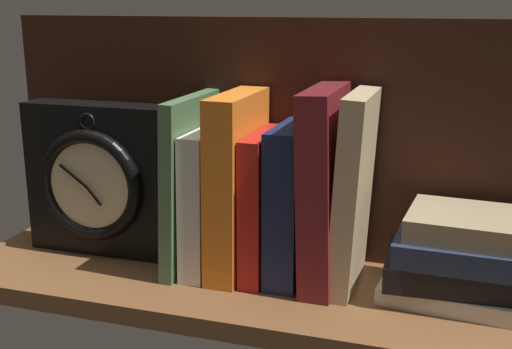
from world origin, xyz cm
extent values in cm
cube|color=brown|center=(0.00, 0.00, -1.25)|extent=(83.37, 24.49, 2.50)
cube|color=black|center=(0.00, 11.65, 16.85)|extent=(83.37, 1.20, 33.70)
cube|color=#476B44|center=(-10.54, 3.03, 11.83)|extent=(2.71, 16.03, 23.72)
cube|color=silver|center=(-7.72, 3.03, 9.72)|extent=(3.55, 14.65, 19.49)
cube|color=orange|center=(-3.75, 3.03, 12.16)|extent=(4.40, 15.02, 24.36)
cube|color=red|center=(0.03, 3.03, 9.68)|extent=(2.83, 13.54, 19.37)
cube|color=#192147|center=(3.81, 3.03, 10.26)|extent=(4.18, 13.07, 20.53)
cube|color=maroon|center=(8.18, 3.03, 12.73)|extent=(4.83, 15.02, 25.58)
cube|color=tan|center=(11.90, 3.03, 12.54)|extent=(4.04, 13.72, 25.19)
cube|color=black|center=(-24.90, 3.77, 10.93)|extent=(21.86, 5.14, 21.86)
torus|color=black|center=(-24.90, 0.80, 10.68)|extent=(16.16, 1.98, 16.16)
cylinder|color=beige|center=(-24.90, 0.80, 10.68)|extent=(13.04, 0.60, 13.04)
cube|color=black|center=(-23.86, 0.30, 9.47)|extent=(2.30, 0.30, 2.62)
cube|color=black|center=(-26.98, 0.30, 12.16)|extent=(4.33, 0.30, 3.20)
torus|color=black|center=(-24.90, 1.20, 19.76)|extent=(2.44, 0.44, 2.44)
cube|color=beige|center=(24.84, 2.20, 1.08)|extent=(18.04, 12.51, 2.15)
cube|color=black|center=(25.39, 2.71, 3.75)|extent=(18.32, 12.63, 3.19)
cube|color=#232D4C|center=(26.24, 2.02, 6.81)|extent=(17.49, 12.32, 2.93)
cube|color=#9E8966|center=(26.00, 2.89, 9.72)|extent=(14.88, 12.80, 2.87)
camera|label=1|loc=(24.68, -76.37, 36.00)|focal=46.09mm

